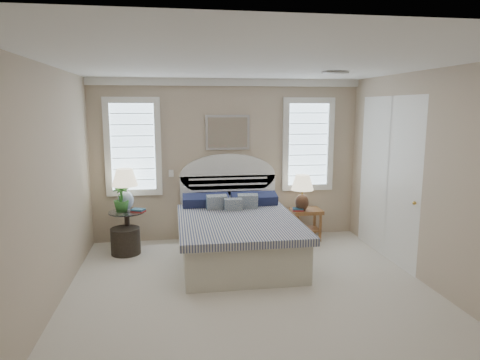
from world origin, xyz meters
name	(u,v)px	position (x,y,z in m)	size (l,w,h in m)	color
floor	(255,300)	(0.00, 0.00, 0.00)	(4.50, 5.00, 0.01)	silver
ceiling	(256,64)	(0.00, 0.00, 2.70)	(4.50, 5.00, 0.01)	white
wall_back	(228,160)	(0.00, 2.50, 1.35)	(4.50, 0.02, 2.70)	#C4AB93
wall_left	(44,193)	(-2.25, 0.00, 1.35)	(0.02, 5.00, 2.70)	#C4AB93
wall_right	(439,182)	(2.25, 0.00, 1.35)	(0.02, 5.00, 2.70)	#C4AB93
crown_molding	(227,82)	(0.00, 2.46, 2.64)	(4.50, 0.08, 0.12)	white
hvac_vent	(335,73)	(1.20, 0.80, 2.68)	(0.30, 0.20, 0.02)	#B2B2B2
switch_plate	(171,173)	(-0.95, 2.48, 1.15)	(0.08, 0.01, 0.12)	white
window_left	(133,147)	(-1.55, 2.48, 1.60)	(0.90, 0.06, 1.60)	#C9E9FF
window_right	(308,144)	(1.40, 2.48, 1.60)	(0.90, 0.06, 1.60)	#C9E9FF
painting	(228,133)	(0.00, 2.46, 1.82)	(0.74, 0.04, 0.58)	silver
closet_door	(387,178)	(2.23, 1.20, 1.20)	(0.02, 1.80, 2.40)	white
bed	(237,233)	(0.00, 1.46, 0.39)	(1.72, 2.28, 1.47)	beige
side_table_left	(127,226)	(-1.65, 2.05, 0.39)	(0.56, 0.56, 0.63)	black
nightstand_right	(306,218)	(1.30, 2.15, 0.39)	(0.50, 0.40, 0.53)	#955630
floor_pot	(126,241)	(-1.67, 1.88, 0.20)	(0.45, 0.45, 0.41)	black
lamp_left	(125,185)	(-1.67, 2.19, 1.03)	(0.53, 0.53, 0.66)	white
lamp_right	(302,189)	(1.20, 2.09, 0.90)	(0.38, 0.38, 0.61)	black
potted_plant	(121,198)	(-1.72, 2.05, 0.85)	(0.24, 0.24, 0.43)	#2A6729
books_left	(138,211)	(-1.47, 1.97, 0.66)	(0.24, 0.20, 0.05)	maroon
books_right	(298,210)	(1.12, 2.06, 0.55)	(0.20, 0.16, 0.05)	maroon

